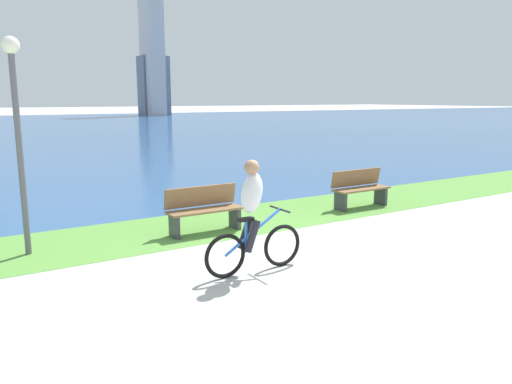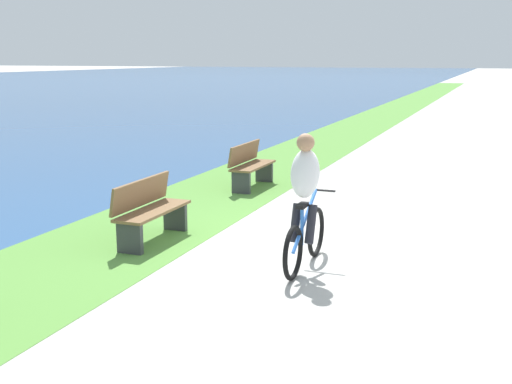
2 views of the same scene
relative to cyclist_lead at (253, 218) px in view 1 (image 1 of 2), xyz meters
name	(u,v)px [view 1 (image 1 of 2)]	position (x,y,z in m)	size (l,w,h in m)	color
ground_plane	(320,259)	(1.25, -0.07, -0.84)	(300.00, 300.00, 0.00)	#B2AFA8
grass_strip_bayside	(231,221)	(1.25, 2.90, -0.84)	(120.00, 2.44, 0.01)	#59933D
bay_water_surface	(12,129)	(1.25, 41.37, -0.84)	(300.00, 74.51, 0.00)	#2D568C
cyclist_lead	(253,218)	(0.00, 0.00, 0.00)	(1.66, 0.52, 1.70)	black
bench_near_path	(204,210)	(0.39, 2.43, -0.39)	(1.50, 0.47, 0.90)	brown
bench_far_along_path	(360,189)	(4.55, 2.50, -0.39)	(1.50, 0.47, 0.90)	brown
lamppost_tall	(16,113)	(-2.73, 2.75, 1.50)	(0.28, 0.28, 3.52)	#595960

